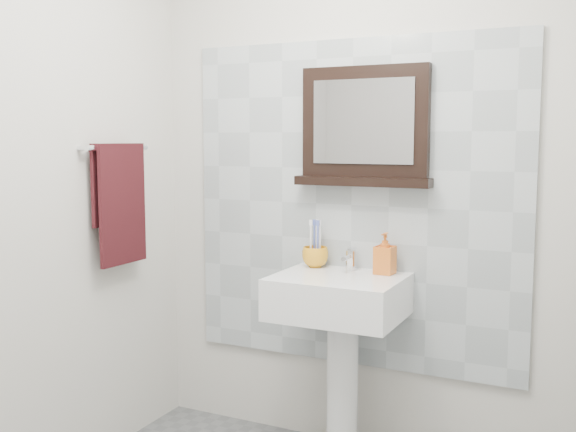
% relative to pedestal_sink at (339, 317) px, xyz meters
% --- Properties ---
extents(back_wall, '(2.00, 0.01, 2.50)m').
position_rel_pedestal_sink_xyz_m(back_wall, '(-0.03, 0.23, 0.57)').
color(back_wall, beige).
rests_on(back_wall, ground).
extents(left_wall, '(0.01, 2.20, 2.50)m').
position_rel_pedestal_sink_xyz_m(left_wall, '(-1.03, -0.87, 0.57)').
color(left_wall, beige).
rests_on(left_wall, ground).
extents(right_wall, '(0.01, 2.20, 2.50)m').
position_rel_pedestal_sink_xyz_m(right_wall, '(0.97, -0.87, 0.57)').
color(right_wall, beige).
rests_on(right_wall, ground).
extents(splashback, '(1.60, 0.02, 1.50)m').
position_rel_pedestal_sink_xyz_m(splashback, '(-0.03, 0.21, 0.47)').
color(splashback, '#A2ABB0').
rests_on(splashback, back_wall).
extents(pedestal_sink, '(0.55, 0.44, 0.96)m').
position_rel_pedestal_sink_xyz_m(pedestal_sink, '(0.00, 0.00, 0.00)').
color(pedestal_sink, white).
rests_on(pedestal_sink, ground).
extents(toothbrush_cup, '(0.16, 0.16, 0.09)m').
position_rel_pedestal_sink_xyz_m(toothbrush_cup, '(-0.18, 0.14, 0.23)').
color(toothbrush_cup, orange).
rests_on(toothbrush_cup, pedestal_sink).
extents(toothbrushes, '(0.05, 0.04, 0.21)m').
position_rel_pedestal_sink_xyz_m(toothbrushes, '(-0.17, 0.14, 0.31)').
color(toothbrushes, white).
rests_on(toothbrushes, toothbrush_cup).
extents(soap_dispenser, '(0.09, 0.09, 0.18)m').
position_rel_pedestal_sink_xyz_m(soap_dispenser, '(0.16, 0.12, 0.28)').
color(soap_dispenser, '#CA3F17').
rests_on(soap_dispenser, pedestal_sink).
extents(framed_mirror, '(0.63, 0.11, 0.53)m').
position_rel_pedestal_sink_xyz_m(framed_mirror, '(0.04, 0.19, 0.82)').
color(framed_mirror, black).
rests_on(framed_mirror, back_wall).
extents(towel_bar, '(0.07, 0.40, 0.03)m').
position_rel_pedestal_sink_xyz_m(towel_bar, '(-0.97, -0.28, 0.74)').
color(towel_bar, silver).
rests_on(towel_bar, left_wall).
extents(hand_towel, '(0.06, 0.30, 0.55)m').
position_rel_pedestal_sink_xyz_m(hand_towel, '(-0.97, -0.28, 0.53)').
color(hand_towel, black).
rests_on(hand_towel, towel_bar).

